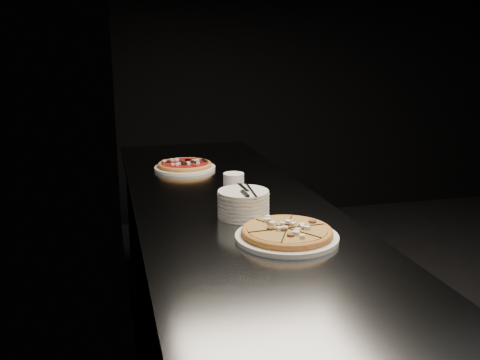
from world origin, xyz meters
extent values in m
cube|color=black|center=(-2.50, 0.00, 1.40)|extent=(0.02, 5.00, 2.80)
cube|color=black|center=(0.00, 2.50, 1.40)|extent=(5.00, 0.02, 2.80)
cube|color=slate|center=(-2.13, 0.00, 0.45)|extent=(0.70, 2.40, 0.90)
cube|color=slate|center=(-2.13, 0.00, 0.91)|extent=(0.74, 2.44, 0.02)
cylinder|color=white|center=(-2.05, -0.48, 0.93)|extent=(0.33, 0.33, 0.02)
cylinder|color=#E09343|center=(-2.05, -0.48, 0.94)|extent=(0.30, 0.30, 0.01)
torus|color=#E09343|center=(-2.05, -0.48, 0.95)|extent=(0.31, 0.31, 0.02)
cylinder|color=#F0BF50|center=(-2.05, -0.48, 0.95)|extent=(0.27, 0.27, 0.01)
cylinder|color=white|center=(-2.22, 0.55, 0.93)|extent=(0.30, 0.30, 0.01)
cylinder|color=#E09343|center=(-2.22, 0.55, 0.94)|extent=(0.31, 0.31, 0.01)
torus|color=#E09343|center=(-2.22, 0.55, 0.94)|extent=(0.31, 0.31, 0.02)
cylinder|color=maroon|center=(-2.22, 0.55, 0.95)|extent=(0.27, 0.27, 0.01)
cylinder|color=white|center=(-2.12, -0.22, 0.93)|extent=(0.18, 0.18, 0.01)
cylinder|color=white|center=(-2.12, -0.22, 0.94)|extent=(0.18, 0.18, 0.01)
cylinder|color=white|center=(-2.12, -0.22, 0.95)|extent=(0.18, 0.18, 0.01)
cylinder|color=white|center=(-2.12, -0.22, 0.97)|extent=(0.18, 0.18, 0.01)
cylinder|color=white|center=(-2.12, -0.22, 0.98)|extent=(0.18, 0.18, 0.01)
cylinder|color=white|center=(-2.12, -0.22, 0.99)|extent=(0.18, 0.18, 0.01)
cylinder|color=white|center=(-2.12, -0.22, 1.01)|extent=(0.18, 0.18, 0.01)
cube|color=#B3B6BB|center=(-2.12, -0.19, 1.02)|extent=(0.02, 0.12, 0.00)
cube|color=black|center=(-2.13, -0.27, 1.02)|extent=(0.01, 0.07, 0.01)
cube|color=#B3B6BB|center=(-2.10, -0.23, 1.02)|extent=(0.06, 0.18, 0.00)
cylinder|color=white|center=(-2.08, 0.11, 0.96)|extent=(0.09, 0.09, 0.08)
cylinder|color=black|center=(-2.08, 0.11, 0.99)|extent=(0.07, 0.07, 0.01)
camera|label=1|loc=(-2.58, -1.98, 1.52)|focal=40.00mm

